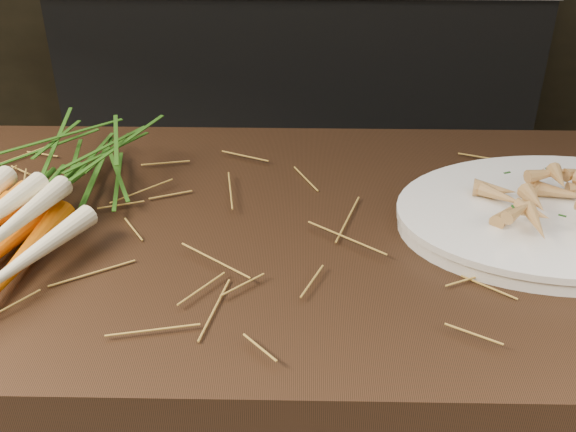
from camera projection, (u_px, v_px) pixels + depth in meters
name	position (u px, v px, depth m)	size (l,w,h in m)	color
main_counter	(130.00, 425.00, 1.36)	(2.40, 0.70, 0.90)	black
back_counter	(298.00, 70.00, 2.95)	(1.82, 0.62, 0.84)	black
straw_bedding	(95.00, 221.00, 1.11)	(1.40, 0.60, 0.02)	olive
root_veg_bunch	(45.00, 189.00, 1.11)	(0.30, 0.58, 0.10)	#D75B08
serving_platter	(566.00, 220.00, 1.10)	(0.51, 0.34, 0.03)	white
roasted_veg_heap	(572.00, 197.00, 1.08)	(0.25, 0.18, 0.06)	#B38146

